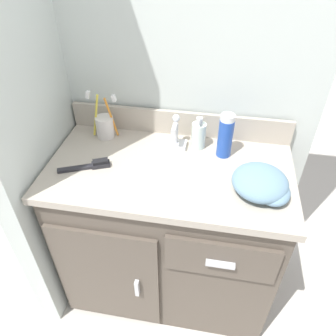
# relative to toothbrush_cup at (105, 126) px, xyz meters

# --- Properties ---
(ground_plane) EXTENTS (6.00, 6.00, 0.00)m
(ground_plane) POSITION_rel_toothbrush_cup_xyz_m (0.30, -0.16, -0.81)
(ground_plane) COLOR beige
(wall_back) EXTENTS (1.09, 0.08, 2.20)m
(wall_back) POSITION_rel_toothbrush_cup_xyz_m (0.30, 0.13, 0.29)
(wall_back) COLOR silver
(wall_back) RESTS_ON ground_plane
(wall_left) EXTENTS (0.08, 0.57, 2.20)m
(wall_left) POSITION_rel_toothbrush_cup_xyz_m (-0.21, -0.16, 0.29)
(wall_left) COLOR silver
(wall_left) RESTS_ON ground_plane
(vanity) EXTENTS (0.91, 0.50, 0.76)m
(vanity) POSITION_rel_toothbrush_cup_xyz_m (0.29, -0.17, -0.42)
(vanity) COLOR brown
(vanity) RESTS_ON ground_plane
(backsplash) EXTENTS (0.91, 0.02, 0.11)m
(backsplash) POSITION_rel_toothbrush_cup_xyz_m (0.30, 0.07, 0.00)
(backsplash) COLOR #B2A899
(backsplash) RESTS_ON vanity
(sink_faucet) EXTENTS (0.09, 0.09, 0.14)m
(sink_faucet) POSITION_rel_toothbrush_cup_xyz_m (0.30, -0.02, -0.00)
(sink_faucet) COLOR silver
(sink_faucet) RESTS_ON vanity
(toothbrush_cup) EXTENTS (0.11, 0.07, 0.20)m
(toothbrush_cup) POSITION_rel_toothbrush_cup_xyz_m (0.00, 0.00, 0.00)
(toothbrush_cup) COLOR silver
(toothbrush_cup) RESTS_ON vanity
(soap_dispenser) EXTENTS (0.06, 0.06, 0.14)m
(soap_dispenser) POSITION_rel_toothbrush_cup_xyz_m (0.39, -0.01, 0.01)
(soap_dispenser) COLOR silver
(soap_dispenser) RESTS_ON vanity
(shaving_cream_can) EXTENTS (0.06, 0.06, 0.18)m
(shaving_cream_can) POSITION_rel_toothbrush_cup_xyz_m (0.49, -0.04, 0.04)
(shaving_cream_can) COLOR #234CB2
(shaving_cream_can) RESTS_ON vanity
(hairbrush) EXTENTS (0.19, 0.10, 0.03)m
(hairbrush) POSITION_rel_toothbrush_cup_xyz_m (0.01, -0.21, -0.04)
(hairbrush) COLOR #232328
(hairbrush) RESTS_ON vanity
(hand_towel) EXTENTS (0.19, 0.20, 0.08)m
(hand_towel) POSITION_rel_toothbrush_cup_xyz_m (0.63, -0.23, -0.02)
(hand_towel) COLOR #6B8EA8
(hand_towel) RESTS_ON vanity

